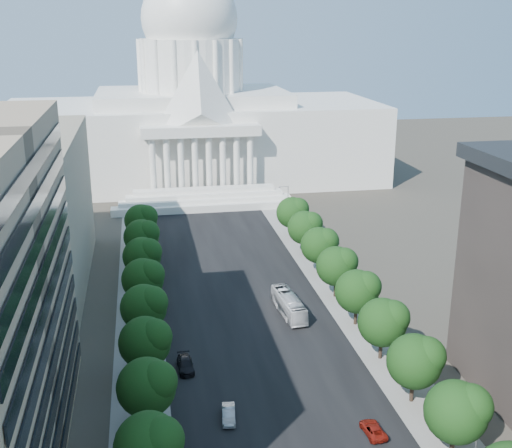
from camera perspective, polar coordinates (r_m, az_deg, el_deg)
road_asphalt at (r=126.01m, az=-1.68°, el=-5.93°), size 30.00×260.00×0.01m
sidewalk_left at (r=124.88m, az=-10.38°, el=-6.46°), size 8.00×260.00×0.02m
sidewalk_right at (r=129.95m, az=6.67°, el=-5.30°), size 8.00×260.00×0.02m
capitol at (r=212.02m, az=-5.66°, el=9.31°), size 120.00×56.00×73.00m
tree_l_c at (r=74.40m, az=-9.29°, el=-18.80°), size 7.79×7.60×9.97m
tree_l_d at (r=84.38m, az=-9.50°, el=-13.99°), size 7.79×7.60×9.97m
tree_l_e at (r=94.84m, az=-9.65°, el=-10.22°), size 7.79×7.60×9.97m
tree_l_f at (r=105.62m, az=-9.78°, el=-7.21°), size 7.79×7.60×9.97m
tree_l_g at (r=116.64m, az=-9.88°, el=-4.76°), size 7.79×7.60×9.97m
tree_l_h at (r=127.84m, az=-9.96°, el=-2.74°), size 7.79×7.60×9.97m
tree_l_i at (r=139.17m, az=-10.03°, el=-1.04°), size 7.79×7.60×9.97m
tree_l_j at (r=150.61m, az=-10.08°, el=0.40°), size 7.79×7.60×9.97m
tree_r_c at (r=82.37m, az=17.64°, el=-15.51°), size 7.79×7.60×9.97m
tree_r_d at (r=91.49m, az=14.15°, el=-11.64°), size 7.79×7.60×9.97m
tree_r_e at (r=101.21m, az=11.39°, el=-8.45°), size 7.79×7.60×9.97m
tree_r_f at (r=111.38m, az=9.15°, el=-5.83°), size 7.79×7.60×9.97m
tree_r_g at (r=121.88m, az=7.31°, el=-3.64°), size 7.79×7.60×9.97m
tree_r_h at (r=132.64m, az=5.77°, el=-1.80°), size 7.79×7.60×9.97m
tree_r_i at (r=143.59m, az=4.47°, el=-0.23°), size 7.79×7.60×9.97m
tree_r_j at (r=154.70m, az=3.35°, el=1.11°), size 7.79×7.60×9.97m
streetlight_b at (r=82.81m, az=18.86°, el=-15.97°), size 2.61×0.44×9.00m
streetlight_c at (r=102.20m, az=12.15°, el=-8.63°), size 2.61×0.44×9.00m
streetlight_d at (r=123.62m, az=7.83°, el=-3.66°), size 2.61×0.44×9.00m
streetlight_e at (r=146.19m, az=4.84°, el=-0.17°), size 2.61×0.44×9.00m
streetlight_f at (r=169.44m, az=2.67°, el=2.37°), size 2.61×0.44×9.00m
car_silver at (r=88.26m, az=-2.45°, el=-16.55°), size 2.21×4.98×1.59m
car_red at (r=86.94m, az=10.36°, el=-17.54°), size 2.61×5.07×1.37m
car_dark_b at (r=99.54m, az=-6.29°, el=-12.33°), size 2.55×5.75×1.64m
city_bus at (r=115.84m, az=2.93°, el=-7.18°), size 4.05×13.13×3.60m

